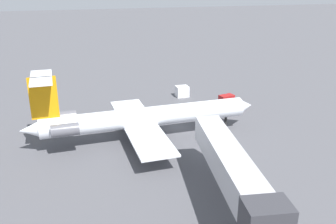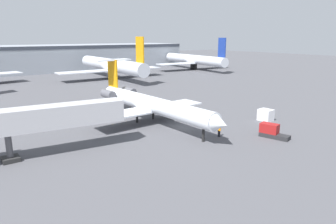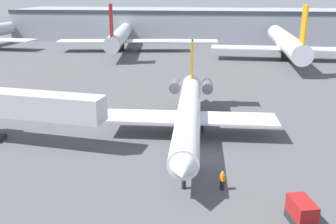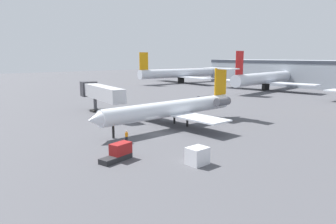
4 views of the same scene
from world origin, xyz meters
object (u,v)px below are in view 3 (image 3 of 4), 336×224
object	(u,v)px
jet_bridge	(13,104)
parked_airliner_centre	(286,42)
ground_crew_marshaller	(222,181)
baggage_tug_lead	(303,217)
parked_airliner_west_mid	(120,36)
regional_jet	(189,109)

from	to	relation	value
jet_bridge	parked_airliner_centre	xyz separation A→B (m)	(37.53, 56.26, -0.12)
jet_bridge	ground_crew_marshaller	world-z (taller)	jet_bridge
jet_bridge	parked_airliner_centre	bearing A→B (deg)	56.29
baggage_tug_lead	ground_crew_marshaller	bearing A→B (deg)	141.13
parked_airliner_centre	parked_airliner_west_mid	bearing A→B (deg)	168.36
regional_jet	jet_bridge	xyz separation A→B (m)	(-18.43, -4.75, 1.28)
regional_jet	parked_airliner_centre	xyz separation A→B (m)	(19.11, 51.51, 1.16)
baggage_tug_lead	parked_airliner_west_mid	xyz separation A→B (m)	(-32.54, 76.89, 3.36)
ground_crew_marshaller	parked_airliner_centre	xyz separation A→B (m)	(15.37, 63.66, 3.49)
jet_bridge	ground_crew_marshaller	distance (m)	23.64
jet_bridge	parked_airliner_west_mid	world-z (taller)	parked_airliner_west_mid
ground_crew_marshaller	baggage_tug_lead	size ratio (longest dim) A/B	0.40
parked_airliner_west_mid	ground_crew_marshaller	bearing A→B (deg)	-69.58
regional_jet	parked_airliner_centre	distance (m)	54.95
jet_bridge	parked_airliner_centre	size ratio (longest dim) A/B	0.45
baggage_tug_lead	parked_airliner_west_mid	distance (m)	83.56
regional_jet	baggage_tug_lead	size ratio (longest dim) A/B	7.32
baggage_tug_lead	parked_airliner_centre	bearing A→B (deg)	81.84
regional_jet	ground_crew_marshaller	bearing A→B (deg)	-72.91
jet_bridge	regional_jet	bearing A→B (deg)	14.45
ground_crew_marshaller	parked_airliner_west_mid	size ratio (longest dim) A/B	0.04
regional_jet	ground_crew_marshaller	world-z (taller)	regional_jet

